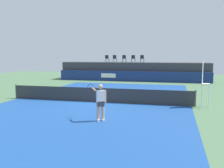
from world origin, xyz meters
TOP-DOWN VIEW (x-y plane):
  - ground_plane at (0.00, 3.00)m, footprint 48.00×48.00m
  - court_inner at (0.00, 0.00)m, footprint 12.00×22.00m
  - sponsor_wall at (-0.01, 13.50)m, footprint 18.00×0.22m
  - spectator_platform at (0.00, 15.30)m, footprint 18.00×2.80m
  - spectator_chair_far_left at (-3.41, 15.01)m, footprint 0.47×0.47m
  - spectator_chair_left at (-2.40, 14.95)m, footprint 0.46×0.46m
  - spectator_chair_center at (-1.23, 15.05)m, footprint 0.46×0.46m
  - spectator_chair_right at (-0.11, 15.17)m, footprint 0.47×0.47m
  - spectator_chair_far_right at (0.97, 15.30)m, footprint 0.44×0.44m
  - umpire_chair at (6.66, 0.02)m, footprint 0.50×0.50m
  - tennis_net at (0.00, 0.00)m, footprint 12.40×0.02m
  - net_post_near at (-6.20, 0.00)m, footprint 0.10×0.10m
  - net_post_far at (6.20, 0.00)m, footprint 0.10×0.10m
  - tennis_player at (1.55, -4.65)m, footprint 1.11×1.00m
  - tennis_ball at (3.79, 1.24)m, footprint 0.07×0.07m

SIDE VIEW (x-z plane):
  - ground_plane at x=0.00m, z-range 0.00..0.00m
  - court_inner at x=0.00m, z-range 0.00..0.00m
  - tennis_ball at x=3.79m, z-range 0.00..0.07m
  - tennis_net at x=0.00m, z-range 0.00..0.95m
  - net_post_near at x=-6.20m, z-range 0.00..1.00m
  - net_post_far at x=6.20m, z-range 0.00..1.00m
  - sponsor_wall at x=-0.01m, z-range 0.00..1.20m
  - tennis_player at x=1.55m, z-range 0.07..1.84m
  - spectator_platform at x=0.00m, z-range 0.00..2.20m
  - umpire_chair at x=6.66m, z-range 0.21..2.97m
  - spectator_chair_far_left at x=-3.41m, z-range 2.25..3.14m
  - spectator_chair_left at x=-2.40m, z-range 2.25..3.14m
  - spectator_chair_center at x=-1.23m, z-range 2.25..3.14m
  - spectator_chair_right at x=-0.11m, z-range 2.25..3.14m
  - spectator_chair_far_right at x=0.97m, z-range 2.25..3.14m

